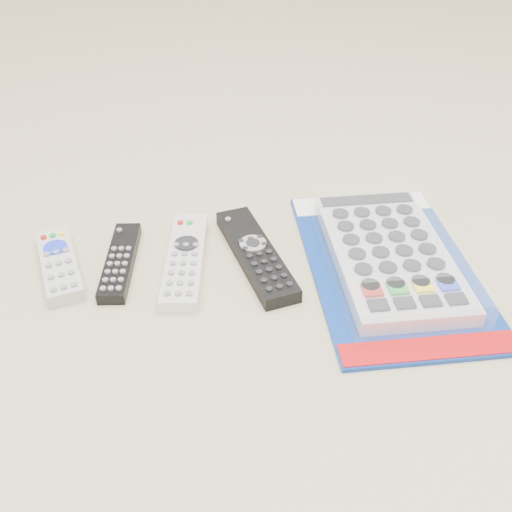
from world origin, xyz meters
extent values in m
plane|color=tan|center=(0.00, 0.00, 0.00)|extent=(5.00, 5.00, 0.00)
cube|color=#A7A7A9|center=(-0.20, 0.06, 0.01)|extent=(0.08, 0.16, 0.02)
cylinder|color=#1C30D6|center=(-0.21, 0.09, 0.02)|extent=(0.04, 0.04, 0.00)
cube|color=black|center=(-0.12, 0.05, 0.01)|extent=(0.07, 0.17, 0.02)
cube|color=silver|center=(-0.02, 0.04, 0.01)|extent=(0.09, 0.21, 0.02)
cylinder|color=black|center=(-0.02, 0.06, 0.02)|extent=(0.04, 0.04, 0.00)
cube|color=black|center=(0.08, 0.03, 0.01)|extent=(0.09, 0.23, 0.02)
cylinder|color=silver|center=(0.08, 0.04, 0.02)|extent=(0.05, 0.05, 0.00)
cube|color=navy|center=(0.27, -0.03, 0.00)|extent=(0.26, 0.39, 0.01)
cube|color=white|center=(0.28, 0.13, 0.01)|extent=(0.23, 0.07, 0.00)
cube|color=#AA0C0F|center=(0.25, -0.19, 0.01)|extent=(0.23, 0.06, 0.00)
cube|color=silver|center=(0.27, -0.02, 0.02)|extent=(0.18, 0.30, 0.02)
cube|color=white|center=(0.27, -0.02, 0.03)|extent=(0.20, 0.32, 0.04)
camera|label=1|loc=(-0.05, -0.62, 0.52)|focal=40.00mm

